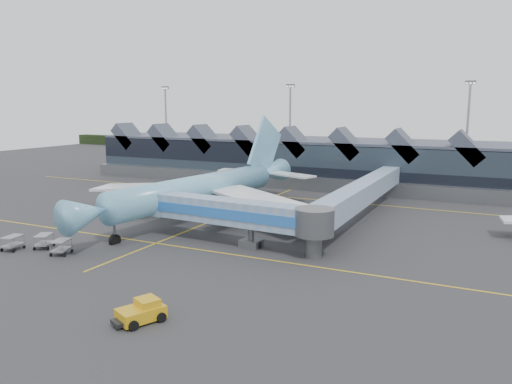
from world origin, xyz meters
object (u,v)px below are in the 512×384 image
at_px(pushback_tug, 141,312).
at_px(fuel_truck, 165,197).
at_px(main_airliner, 204,188).
at_px(jet_bridge, 243,215).

bearing_deg(pushback_tug, fuel_truck, 148.58).
distance_m(main_airliner, fuel_truck, 9.87).
xyz_separation_m(main_airliner, fuel_truck, (-9.16, 2.67, -2.54)).
relative_size(main_airliner, jet_bridge, 1.84).
relative_size(fuel_truck, pushback_tug, 2.33).
relative_size(main_airliner, pushback_tug, 10.85).
bearing_deg(pushback_tug, jet_bridge, 121.71).
distance_m(main_airliner, jet_bridge, 16.78).
relative_size(jet_bridge, pushback_tug, 5.89).
bearing_deg(jet_bridge, fuel_truck, 150.81).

